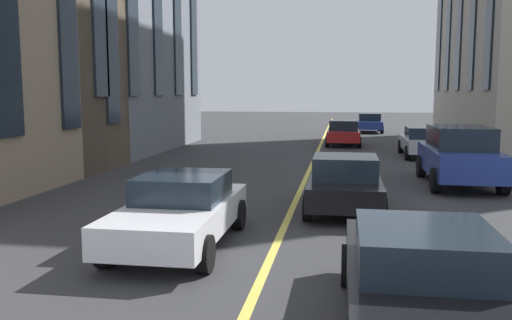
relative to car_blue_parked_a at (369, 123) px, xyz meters
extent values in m
cube|color=#D8C64C|center=(-20.14, 3.13, -0.70)|extent=(80.00, 0.16, 0.01)
cube|color=navy|center=(0.05, 0.00, -0.12)|extent=(3.90, 1.75, 0.55)
cube|color=#19232D|center=(-0.15, 0.00, 0.43)|extent=(1.64, 1.54, 0.55)
cylinder|color=black|center=(1.34, 0.84, -0.40)|extent=(0.60, 0.21, 0.60)
cylinder|color=black|center=(1.34, -0.84, -0.40)|extent=(0.60, 0.21, 0.60)
cylinder|color=black|center=(-1.24, 0.84, -0.40)|extent=(0.60, 0.21, 0.60)
cylinder|color=black|center=(-1.24, -0.84, -0.40)|extent=(0.60, 0.21, 0.60)
cube|color=black|center=(-27.14, 1.82, -0.12)|extent=(3.90, 1.75, 0.55)
cube|color=#19232D|center=(-27.33, 1.82, 0.43)|extent=(1.64, 1.54, 0.55)
cylinder|color=black|center=(-25.85, 2.66, -0.40)|extent=(0.60, 0.21, 0.60)
cylinder|color=black|center=(-25.85, 0.98, -0.40)|extent=(0.60, 0.21, 0.60)
cylinder|color=black|center=(-28.43, 2.66, -0.40)|extent=(0.60, 0.21, 0.60)
cylinder|color=black|center=(-28.43, 0.98, -0.40)|extent=(0.60, 0.21, 0.60)
cube|color=silver|center=(-30.87, 4.96, -0.10)|extent=(4.40, 1.80, 0.55)
cube|color=#19232D|center=(-30.65, 4.96, 0.42)|extent=(1.85, 1.58, 0.50)
cylinder|color=black|center=(-32.32, 4.09, -0.38)|extent=(0.64, 0.22, 0.64)
cylinder|color=black|center=(-32.32, 5.82, -0.38)|extent=(0.64, 0.22, 0.64)
cylinder|color=black|center=(-29.41, 4.09, -0.38)|extent=(0.64, 0.22, 0.64)
cylinder|color=black|center=(-29.41, 5.82, -0.38)|extent=(0.64, 0.22, 0.64)
cube|color=black|center=(-33.99, 0.90, -0.10)|extent=(4.40, 1.80, 0.55)
cube|color=#19232D|center=(-34.21, 0.90, 0.42)|extent=(1.85, 1.58, 0.50)
cylinder|color=black|center=(-32.54, 1.76, -0.38)|extent=(0.64, 0.22, 0.64)
cylinder|color=black|center=(-32.54, 0.04, -0.38)|extent=(0.64, 0.22, 0.64)
cube|color=#B7BABF|center=(-15.04, -1.77, -0.10)|extent=(4.40, 1.80, 0.55)
cube|color=#19232D|center=(-15.26, -1.77, 0.42)|extent=(1.85, 1.58, 0.50)
cylinder|color=black|center=(-13.59, -0.90, -0.38)|extent=(0.64, 0.22, 0.64)
cylinder|color=black|center=(-13.59, -2.63, -0.38)|extent=(0.64, 0.22, 0.64)
cylinder|color=black|center=(-16.49, -0.90, -0.38)|extent=(0.64, 0.22, 0.64)
cylinder|color=black|center=(-16.49, -2.63, -0.38)|extent=(0.64, 0.22, 0.64)
cube|color=navy|center=(-22.81, -1.77, 0.08)|extent=(4.70, 1.95, 0.80)
cube|color=#19232D|center=(-22.81, -1.77, 0.83)|extent=(2.59, 1.72, 0.70)
cylinder|color=black|center=(-21.26, -0.83, -0.32)|extent=(0.76, 0.27, 0.76)
cylinder|color=black|center=(-21.26, -2.70, -0.32)|extent=(0.76, 0.27, 0.76)
cylinder|color=black|center=(-24.36, -0.83, -0.32)|extent=(0.76, 0.27, 0.76)
cylinder|color=black|center=(-24.36, -2.70, -0.32)|extent=(0.76, 0.27, 0.76)
cube|color=#B21E1E|center=(-10.26, 1.88, -0.12)|extent=(3.90, 1.75, 0.55)
cube|color=#19232D|center=(-10.45, 1.88, 0.43)|extent=(1.64, 1.54, 0.55)
cylinder|color=black|center=(-8.97, 2.72, -0.40)|extent=(0.60, 0.21, 0.60)
cylinder|color=black|center=(-8.97, 1.04, -0.40)|extent=(0.60, 0.21, 0.60)
cylinder|color=black|center=(-11.55, 2.72, -0.40)|extent=(0.60, 0.21, 0.60)
cylinder|color=black|center=(-11.55, 1.04, -0.40)|extent=(0.60, 0.21, 0.60)
camera|label=1|loc=(-40.69, 1.89, 2.26)|focal=38.02mm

